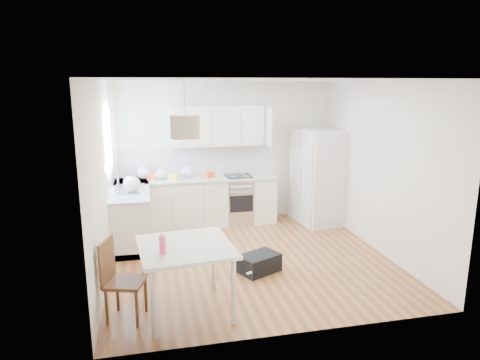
# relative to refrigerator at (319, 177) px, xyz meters

# --- Properties ---
(floor) EXTENTS (4.20, 4.20, 0.00)m
(floor) POSITION_rel_refrigerator_xyz_m (-1.73, -1.46, -0.91)
(floor) COLOR brown
(floor) RESTS_ON ground
(ceiling) EXTENTS (4.20, 4.20, 0.00)m
(ceiling) POSITION_rel_refrigerator_xyz_m (-1.73, -1.46, 1.79)
(ceiling) COLOR white
(ceiling) RESTS_ON wall_back
(wall_back) EXTENTS (4.20, 0.00, 4.20)m
(wall_back) POSITION_rel_refrigerator_xyz_m (-1.73, 0.64, 0.44)
(wall_back) COLOR white
(wall_back) RESTS_ON floor
(wall_left) EXTENTS (0.00, 4.20, 4.20)m
(wall_left) POSITION_rel_refrigerator_xyz_m (-3.83, -1.46, 0.44)
(wall_left) COLOR white
(wall_left) RESTS_ON floor
(wall_right) EXTENTS (0.00, 4.20, 4.20)m
(wall_right) POSITION_rel_refrigerator_xyz_m (0.37, -1.46, 0.44)
(wall_right) COLOR white
(wall_right) RESTS_ON floor
(window_glassblock) EXTENTS (0.02, 1.00, 1.00)m
(window_glassblock) POSITION_rel_refrigerator_xyz_m (-3.81, -0.31, 0.84)
(window_glassblock) COLOR #BFE0F9
(window_glassblock) RESTS_ON wall_left
(cabinets_back) EXTENTS (3.00, 0.60, 0.88)m
(cabinets_back) POSITION_rel_refrigerator_xyz_m (-2.33, 0.34, -0.47)
(cabinets_back) COLOR silver
(cabinets_back) RESTS_ON floor
(cabinets_left) EXTENTS (0.60, 1.80, 0.88)m
(cabinets_left) POSITION_rel_refrigerator_xyz_m (-3.53, -0.26, -0.47)
(cabinets_left) COLOR silver
(cabinets_left) RESTS_ON floor
(counter_back) EXTENTS (3.02, 0.64, 0.04)m
(counter_back) POSITION_rel_refrigerator_xyz_m (-2.33, 0.34, -0.01)
(counter_back) COLOR #ADAFB2
(counter_back) RESTS_ON cabinets_back
(counter_left) EXTENTS (0.64, 1.82, 0.04)m
(counter_left) POSITION_rel_refrigerator_xyz_m (-3.53, -0.26, -0.01)
(counter_left) COLOR #ADAFB2
(counter_left) RESTS_ON cabinets_left
(backsplash_back) EXTENTS (3.00, 0.01, 0.58)m
(backsplash_back) POSITION_rel_refrigerator_xyz_m (-2.33, 0.64, 0.30)
(backsplash_back) COLOR white
(backsplash_back) RESTS_ON wall_back
(backsplash_left) EXTENTS (0.01, 1.80, 0.58)m
(backsplash_left) POSITION_rel_refrigerator_xyz_m (-3.82, -0.26, 0.30)
(backsplash_left) COLOR white
(backsplash_left) RESTS_ON wall_left
(upper_cabinets) EXTENTS (1.70, 0.32, 0.75)m
(upper_cabinets) POSITION_rel_refrigerator_xyz_m (-1.88, 0.48, 0.96)
(upper_cabinets) COLOR silver
(upper_cabinets) RESTS_ON wall_back
(range_oven) EXTENTS (0.50, 0.61, 0.88)m
(range_oven) POSITION_rel_refrigerator_xyz_m (-1.53, 0.34, -0.47)
(range_oven) COLOR #B6B9BB
(range_oven) RESTS_ON floor
(sink) EXTENTS (0.50, 0.80, 0.16)m
(sink) POSITION_rel_refrigerator_xyz_m (-3.53, -0.31, 0.00)
(sink) COLOR #B6B9BB
(sink) RESTS_ON counter_left
(refrigerator) EXTENTS (0.98, 1.02, 1.82)m
(refrigerator) POSITION_rel_refrigerator_xyz_m (0.00, 0.00, 0.00)
(refrigerator) COLOR white
(refrigerator) RESTS_ON floor
(dining_table) EXTENTS (1.15, 1.15, 0.83)m
(dining_table) POSITION_rel_refrigerator_xyz_m (-2.83, -2.83, -0.17)
(dining_table) COLOR beige
(dining_table) RESTS_ON floor
(dining_chair) EXTENTS (0.50, 0.50, 0.96)m
(dining_chair) POSITION_rel_refrigerator_xyz_m (-3.52, -2.86, -0.43)
(dining_chair) COLOR #442714
(dining_chair) RESTS_ON floor
(drink_bottle) EXTENTS (0.09, 0.09, 0.25)m
(drink_bottle) POSITION_rel_refrigerator_xyz_m (-3.10, -3.03, 0.04)
(drink_bottle) COLOR #F04271
(drink_bottle) RESTS_ON dining_table
(gym_bag) EXTENTS (0.67, 0.58, 0.26)m
(gym_bag) POSITION_rel_refrigerator_xyz_m (-1.71, -1.96, -0.78)
(gym_bag) COLOR black
(gym_bag) RESTS_ON floor
(pendant_lamp) EXTENTS (0.43, 0.43, 0.26)m
(pendant_lamp) POSITION_rel_refrigerator_xyz_m (-2.78, -2.70, 1.27)
(pendant_lamp) COLOR #C0B093
(pendant_lamp) RESTS_ON ceiling
(grocery_bag_a) EXTENTS (0.26, 0.22, 0.23)m
(grocery_bag_a) POSITION_rel_refrigerator_xyz_m (-3.29, 0.44, 0.13)
(grocery_bag_a) COLOR silver
(grocery_bag_a) RESTS_ON counter_back
(grocery_bag_b) EXTENTS (0.22, 0.18, 0.19)m
(grocery_bag_b) POSITION_rel_refrigerator_xyz_m (-2.98, 0.34, 0.11)
(grocery_bag_b) COLOR silver
(grocery_bag_b) RESTS_ON counter_back
(grocery_bag_c) EXTENTS (0.24, 0.21, 0.22)m
(grocery_bag_c) POSITION_rel_refrigerator_xyz_m (-2.48, 0.43, 0.12)
(grocery_bag_c) COLOR silver
(grocery_bag_c) RESTS_ON counter_back
(grocery_bag_d) EXTENTS (0.20, 0.17, 0.18)m
(grocery_bag_d) POSITION_rel_refrigerator_xyz_m (-3.54, -0.08, 0.10)
(grocery_bag_d) COLOR silver
(grocery_bag_d) RESTS_ON counter_back
(grocery_bag_e) EXTENTS (0.28, 0.24, 0.25)m
(grocery_bag_e) POSITION_rel_refrigerator_xyz_m (-3.48, -0.47, 0.14)
(grocery_bag_e) COLOR silver
(grocery_bag_e) RESTS_ON counter_left
(snack_orange) EXTENTS (0.19, 0.16, 0.11)m
(snack_orange) POSITION_rel_refrigerator_xyz_m (-2.08, 0.33, 0.07)
(snack_orange) COLOR red
(snack_orange) RESTS_ON counter_back
(snack_yellow) EXTENTS (0.19, 0.17, 0.11)m
(snack_yellow) POSITION_rel_refrigerator_xyz_m (-2.76, 0.28, 0.07)
(snack_yellow) COLOR yellow
(snack_yellow) RESTS_ON counter_back
(snack_red) EXTENTS (0.17, 0.11, 0.11)m
(snack_red) POSITION_rel_refrigerator_xyz_m (-3.16, 0.39, 0.07)
(snack_red) COLOR #D1411A
(snack_red) RESTS_ON counter_back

